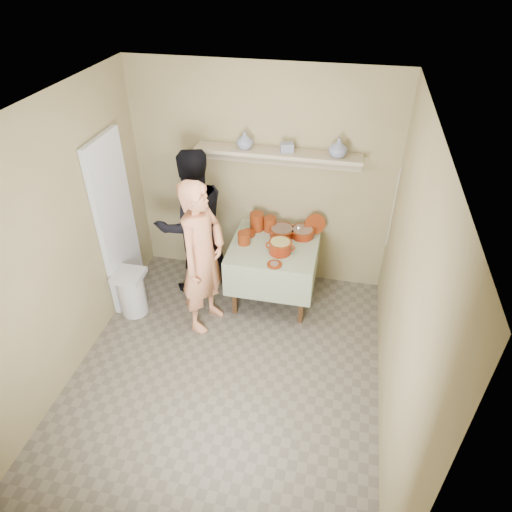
% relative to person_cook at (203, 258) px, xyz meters
% --- Properties ---
extents(ground, '(3.50, 3.50, 0.00)m').
position_rel_person_cook_xyz_m(ground, '(0.41, -0.70, -0.87)').
color(ground, '#686052').
rests_on(ground, ground).
extents(tile_panel, '(0.06, 0.70, 2.00)m').
position_rel_person_cook_xyz_m(tile_panel, '(-1.05, 0.25, 0.13)').
color(tile_panel, silver).
rests_on(tile_panel, ground).
extents(plate_stack_a, '(0.16, 0.16, 0.22)m').
position_rel_person_cook_xyz_m(plate_stack_a, '(0.40, 0.83, -0.00)').
color(plate_stack_a, '#671F07').
rests_on(plate_stack_a, serving_table).
extents(plate_stack_b, '(0.14, 0.14, 0.17)m').
position_rel_person_cook_xyz_m(plate_stack_b, '(0.55, 0.85, -0.03)').
color(plate_stack_b, '#671F07').
rests_on(plate_stack_b, serving_table).
extents(bowl_stack, '(0.14, 0.14, 0.14)m').
position_rel_person_cook_xyz_m(bowl_stack, '(0.32, 0.52, -0.04)').
color(bowl_stack, '#671F07').
rests_on(bowl_stack, serving_table).
extents(empty_bowl, '(0.16, 0.16, 0.05)m').
position_rel_person_cook_xyz_m(empty_bowl, '(0.33, 0.69, -0.09)').
color(empty_bowl, '#671F07').
rests_on(empty_bowl, serving_table).
extents(propped_lid, '(0.26, 0.17, 0.24)m').
position_rel_person_cook_xyz_m(propped_lid, '(1.07, 0.90, 0.01)').
color(propped_lid, '#671F07').
rests_on(propped_lid, serving_table).
extents(vase_right, '(0.23, 0.23, 0.20)m').
position_rel_person_cook_xyz_m(vase_right, '(1.24, 0.90, 0.95)').
color(vase_right, navy).
rests_on(vase_right, wall_shelf).
extents(vase_left, '(0.24, 0.24, 0.19)m').
position_rel_person_cook_xyz_m(vase_left, '(0.25, 0.91, 0.94)').
color(vase_left, navy).
rests_on(vase_left, wall_shelf).
extents(ceramic_box, '(0.16, 0.13, 0.10)m').
position_rel_person_cook_xyz_m(ceramic_box, '(0.70, 0.92, 0.90)').
color(ceramic_box, navy).
rests_on(ceramic_box, wall_shelf).
extents(person_cook, '(0.58, 0.73, 1.75)m').
position_rel_person_cook_xyz_m(person_cook, '(0.00, 0.00, 0.00)').
color(person_cook, '#E79063').
rests_on(person_cook, ground).
extents(person_helper, '(1.11, 1.07, 1.79)m').
position_rel_person_cook_xyz_m(person_helper, '(-0.30, 0.59, 0.02)').
color(person_helper, black).
rests_on(person_helper, ground).
extents(room_shell, '(3.04, 3.54, 2.62)m').
position_rel_person_cook_xyz_m(room_shell, '(0.41, -0.70, 0.74)').
color(room_shell, '#9A8C5E').
rests_on(room_shell, ground).
extents(serving_table, '(0.97, 0.97, 0.76)m').
position_rel_person_cook_xyz_m(serving_table, '(0.66, 0.58, -0.23)').
color(serving_table, '#4C2D16').
rests_on(serving_table, ground).
extents(cazuela_meat_a, '(0.30, 0.30, 0.10)m').
position_rel_person_cook_xyz_m(cazuela_meat_a, '(0.71, 0.77, -0.05)').
color(cazuela_meat_a, '#641506').
rests_on(cazuela_meat_a, serving_table).
extents(cazuela_meat_b, '(0.28, 0.28, 0.10)m').
position_rel_person_cook_xyz_m(cazuela_meat_b, '(0.94, 0.80, -0.05)').
color(cazuela_meat_b, '#641506').
rests_on(cazuela_meat_b, serving_table).
extents(ladle, '(0.08, 0.26, 0.19)m').
position_rel_person_cook_xyz_m(ladle, '(0.90, 0.79, -0.00)').
color(ladle, silver).
rests_on(ladle, cazuela_meat_b).
extents(cazuela_rice, '(0.33, 0.25, 0.14)m').
position_rel_person_cook_xyz_m(cazuela_rice, '(0.74, 0.42, -0.03)').
color(cazuela_rice, '#641506').
rests_on(cazuela_rice, serving_table).
extents(front_plate, '(0.16, 0.16, 0.03)m').
position_rel_person_cook_xyz_m(front_plate, '(0.72, 0.18, -0.10)').
color(front_plate, '#671F07').
rests_on(front_plate, serving_table).
extents(wall_shelf, '(1.80, 0.25, 0.21)m').
position_rel_person_cook_xyz_m(wall_shelf, '(0.61, 0.95, 0.80)').
color(wall_shelf, tan).
rests_on(wall_shelf, room_shell).
extents(trash_bin, '(0.32, 0.32, 0.56)m').
position_rel_person_cook_xyz_m(trash_bin, '(-0.87, -0.03, -0.59)').
color(trash_bin, silver).
rests_on(trash_bin, ground).
extents(electrical_cord, '(0.01, 0.05, 0.90)m').
position_rel_person_cook_xyz_m(electrical_cord, '(1.88, 0.78, 0.38)').
color(electrical_cord, silver).
rests_on(electrical_cord, wall_shelf).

